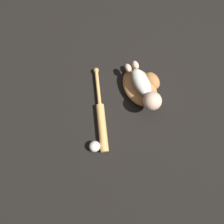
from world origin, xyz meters
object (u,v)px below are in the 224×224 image
Objects in this scene: baseball_glove at (142,86)px; baseball_bat at (101,119)px; baseball at (95,146)px; baby_figure at (146,90)px.

baseball_bat is at bearing -99.01° from baseball_glove.
baseball_glove is at bearing 80.99° from baseball_bat.
baseball is at bearing -86.01° from baseball_glove.
baseball_glove is 0.75× the size of baseball_bat.
baseball is (0.09, -0.16, 0.01)m from baseball_bat.
baseball_glove is at bearing 93.99° from baseball.
baby_figure reaches higher than baseball.
baseball is at bearing -91.89° from baby_figure.
baby_figure is at bearing 70.91° from baseball_bat.
baseball_glove is 0.11m from baby_figure.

